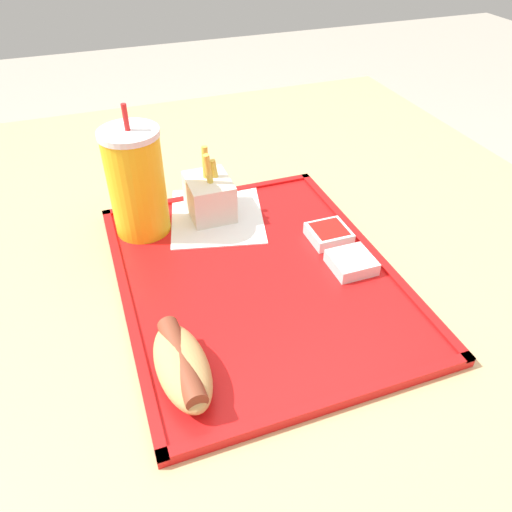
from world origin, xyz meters
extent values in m
cube|color=tan|center=(0.00, 0.00, 0.38)|extent=(1.30, 1.08, 0.77)
cube|color=red|center=(-0.02, 0.02, 0.77)|extent=(0.44, 0.35, 0.01)
cube|color=red|center=(-0.02, -0.15, 0.78)|extent=(0.44, 0.01, 0.00)
cube|color=red|center=(-0.02, 0.19, 0.78)|extent=(0.44, 0.01, 0.00)
cube|color=red|center=(-0.23, 0.02, 0.78)|extent=(0.01, 0.35, 0.00)
cube|color=red|center=(0.19, 0.02, 0.78)|extent=(0.01, 0.35, 0.00)
cube|color=white|center=(0.13, 0.03, 0.78)|extent=(0.19, 0.17, 0.00)
cylinder|color=gold|center=(0.13, 0.14, 0.85)|extent=(0.08, 0.08, 0.15)
cylinder|color=silver|center=(0.13, 0.14, 0.93)|extent=(0.08, 0.08, 0.01)
cylinder|color=red|center=(0.13, 0.14, 0.95)|extent=(0.01, 0.01, 0.03)
ellipsoid|color=tan|center=(-0.16, 0.15, 0.80)|extent=(0.12, 0.06, 0.04)
cylinder|color=brown|center=(-0.16, 0.15, 0.81)|extent=(0.11, 0.03, 0.02)
cube|color=silver|center=(0.14, 0.04, 0.81)|extent=(0.08, 0.06, 0.06)
cylinder|color=gold|center=(0.14, 0.03, 0.83)|extent=(0.02, 0.02, 0.06)
cylinder|color=gold|center=(0.15, 0.04, 0.84)|extent=(0.02, 0.01, 0.08)
cylinder|color=gold|center=(0.13, 0.04, 0.84)|extent=(0.01, 0.02, 0.08)
cube|color=silver|center=(-0.05, -0.10, 0.79)|extent=(0.06, 0.06, 0.02)
cube|color=white|center=(-0.05, -0.10, 0.79)|extent=(0.05, 0.05, 0.00)
cube|color=silver|center=(0.02, -0.10, 0.79)|extent=(0.06, 0.06, 0.02)
cube|color=#B21914|center=(0.02, -0.10, 0.79)|extent=(0.05, 0.05, 0.00)
camera|label=1|loc=(-0.50, 0.19, 1.20)|focal=35.00mm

